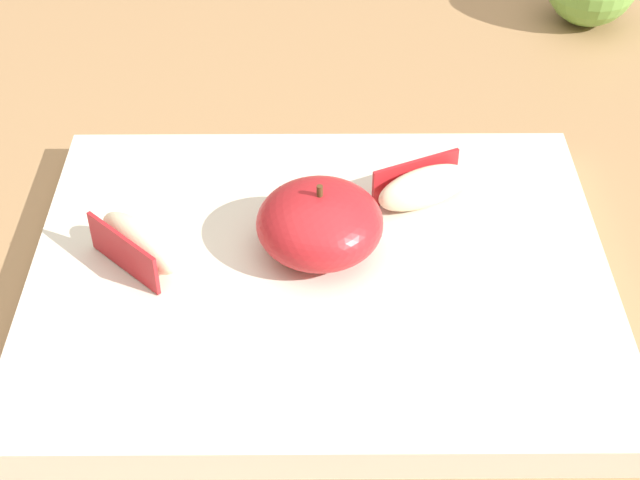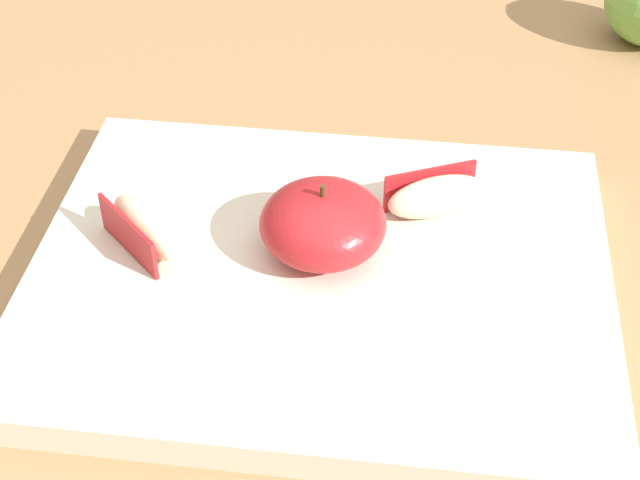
# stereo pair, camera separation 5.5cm
# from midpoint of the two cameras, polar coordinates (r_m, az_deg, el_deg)

# --- Properties ---
(dining_table) EXTENTS (1.42, 0.88, 0.73)m
(dining_table) POSITION_cam_midpoint_polar(r_m,az_deg,el_deg) (0.66, -0.10, -7.32)
(dining_table) COLOR #9E754C
(dining_table) RESTS_ON ground_plane
(cutting_board) EXTENTS (0.34, 0.27, 0.02)m
(cutting_board) POSITION_cam_midpoint_polar(r_m,az_deg,el_deg) (0.57, 2.76, -2.41)
(cutting_board) COLOR beige
(cutting_board) RESTS_ON dining_table
(apple_half_skin_up) EXTENTS (0.08, 0.08, 0.05)m
(apple_half_skin_up) POSITION_cam_midpoint_polar(r_m,az_deg,el_deg) (0.56, 2.98, 0.90)
(apple_half_skin_up) COLOR #B21E23
(apple_half_skin_up) RESTS_ON cutting_board
(apple_wedge_near_knife) EXTENTS (0.07, 0.05, 0.03)m
(apple_wedge_near_knife) POSITION_cam_midpoint_polar(r_m,az_deg,el_deg) (0.60, 9.61, 2.53)
(apple_wedge_near_knife) COLOR beige
(apple_wedge_near_knife) RESTS_ON cutting_board
(apple_wedge_back) EXTENTS (0.06, 0.06, 0.03)m
(apple_wedge_back) POSITION_cam_midpoint_polar(r_m,az_deg,el_deg) (0.57, -7.89, 0.59)
(apple_wedge_back) COLOR beige
(apple_wedge_back) RESTS_ON cutting_board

